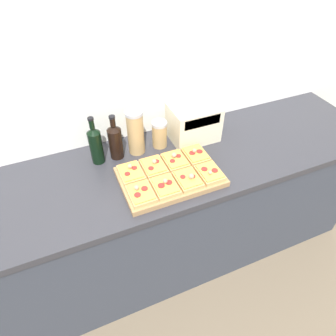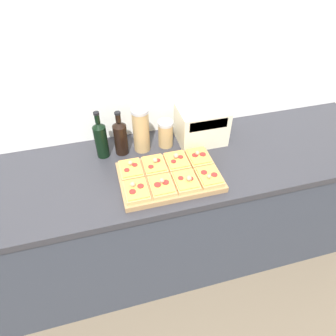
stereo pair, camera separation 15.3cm
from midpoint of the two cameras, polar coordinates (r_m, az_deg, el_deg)
ground_plane at (r=2.17m, az=4.52°, el=-22.89°), size 12.00×12.00×0.00m
wall_back at (r=1.72m, az=-0.66°, el=17.57°), size 6.00×0.06×2.50m
kitchen_counter at (r=1.95m, az=2.20°, el=-9.07°), size 2.63×0.67×0.89m
cutting_board at (r=1.53m, az=3.15°, el=-1.84°), size 0.51×0.33×0.03m
pizza_slice_back_left at (r=1.53m, az=-4.26°, el=-0.32°), size 0.11×0.15×0.05m
pizza_slice_back_midleft at (r=1.55m, az=0.17°, el=0.48°), size 0.11×0.15×0.05m
pizza_slice_back_midright at (r=1.58m, az=4.45°, el=1.27°), size 0.11×0.15×0.06m
pizza_slice_back_right at (r=1.62m, az=8.57°, el=1.98°), size 0.11×0.15×0.05m
pizza_slice_front_left at (r=1.42m, az=-2.97°, el=-4.42°), size 0.11×0.15×0.05m
pizza_slice_front_midleft at (r=1.44m, az=1.80°, el=-3.50°), size 0.11×0.15×0.05m
pizza_slice_front_midright at (r=1.47m, az=6.40°, el=-2.60°), size 0.11×0.15×0.06m
pizza_slice_front_right at (r=1.51m, az=10.73°, el=-1.73°), size 0.11×0.15×0.05m
olive_oil_bottle at (r=1.64m, az=-10.08°, el=5.40°), size 0.07×0.07×0.28m
wine_bottle at (r=1.65m, az=-6.43°, el=5.84°), size 0.08×0.08×0.26m
grain_jar_tall at (r=1.65m, az=-2.51°, el=7.16°), size 0.09×0.09×0.26m
grain_jar_short at (r=1.71m, az=2.11°, el=6.47°), size 0.09×0.09×0.16m
toaster_oven at (r=1.76m, az=8.87°, el=8.11°), size 0.30×0.21×0.21m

